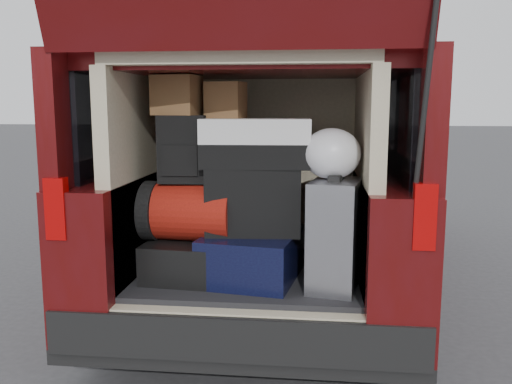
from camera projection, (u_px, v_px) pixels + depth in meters
The scene contains 13 objects.
ground at pixel (244, 382), 2.99m from camera, with size 80.00×80.00×0.00m, color #38383A.
minivan at pixel (272, 176), 4.67m from camera, with size 1.90×5.35×2.77m.
load_floor at pixel (250, 315), 3.22m from camera, with size 1.24×1.05×0.55m, color black.
black_hardshell at pixel (187, 256), 3.10m from camera, with size 0.39×0.53×0.21m, color black.
navy_hardshell at pixel (252, 255), 3.04m from camera, with size 0.49×0.59×0.26m, color black.
silver_roller at pixel (335, 234), 2.85m from camera, with size 0.24×0.38×0.58m, color silver.
red_duffel at pixel (189, 211), 3.02m from camera, with size 0.50×0.33×0.33m, color maroon.
black_soft_case at pixel (253, 200), 2.99m from camera, with size 0.51×0.31×0.37m, color black.
backpack at pixel (183, 149), 2.98m from camera, with size 0.26×0.16×0.37m, color black.
twotone_duffel at pixel (256, 143), 2.94m from camera, with size 0.59×0.30×0.26m, color silver.
grocery_sack_lower at pixel (177, 95), 2.97m from camera, with size 0.24×0.19×0.22m, color brown.
grocery_sack_upper at pixel (226, 100), 2.99m from camera, with size 0.20×0.16×0.20m, color brown.
plastic_bag_right at pixel (332, 154), 2.84m from camera, with size 0.31×0.29×0.27m, color white.
Camera 1 is at (0.37, -2.77, 1.51)m, focal length 38.00 mm.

